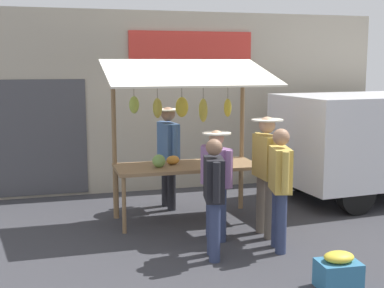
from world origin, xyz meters
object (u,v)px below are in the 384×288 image
market_stall (185,122)px  vendor_with_sunhat (168,148)px  shopper_in_grey_tee (216,176)px  produce_crate_near (338,272)px  shopper_in_striped_shirt (280,181)px  shopper_with_shopping_bag (214,191)px  shopper_with_ponytail (266,166)px

market_stall → vendor_with_sunhat: 0.89m
shopper_in_grey_tee → produce_crate_near: (-0.77, 1.92, -0.70)m
shopper_in_grey_tee → shopper_in_striped_shirt: 0.91m
market_stall → shopper_with_shopping_bag: bearing=86.9°
market_stall → shopper_with_ponytail: 1.48m
shopper_with_ponytail → produce_crate_near: size_ratio=3.60×
market_stall → produce_crate_near: size_ratio=5.27×
vendor_with_sunhat → produce_crate_near: bearing=8.4°
vendor_with_sunhat → shopper_with_ponytail: 2.04m
shopper_in_grey_tee → shopper_with_shopping_bag: 0.73m
vendor_with_sunhat → shopper_with_ponytail: size_ratio=1.01×
shopper_with_ponytail → produce_crate_near: 2.04m
market_stall → shopper_with_shopping_bag: (0.09, 1.69, -0.68)m
shopper_with_ponytail → market_stall: bearing=39.2°
vendor_with_sunhat → shopper_with_shopping_bag: 2.42m
shopper_in_grey_tee → produce_crate_near: size_ratio=3.24×
shopper_with_shopping_bag → shopper_in_striped_shirt: size_ratio=0.94×
shopper_with_shopping_bag → market_stall: bearing=8.6°
shopper_in_striped_shirt → shopper_with_shopping_bag: bearing=105.8°
shopper_in_striped_shirt → produce_crate_near: 1.48m
shopper_with_ponytail → shopper_with_shopping_bag: bearing=122.0°
market_stall → shopper_with_shopping_bag: market_stall is taller
vendor_with_sunhat → shopper_in_grey_tee: vendor_with_sunhat is taller
shopper_in_grey_tee → produce_crate_near: bearing=-174.5°
shopper_with_ponytail → produce_crate_near: shopper_with_ponytail is taller
shopper_in_grey_tee → shopper_with_shopping_bag: shopper_in_grey_tee is taller
shopper_in_striped_shirt → produce_crate_near: bearing=-162.0°
market_stall → produce_crate_near: (-0.93, 2.93, -1.35)m
shopper_with_ponytail → shopper_in_striped_shirt: bearing=172.9°
shopper_with_shopping_bag → produce_crate_near: bearing=-128.7°
shopper_in_grey_tee → shopper_with_shopping_bag: bearing=142.9°
market_stall → produce_crate_near: 3.36m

